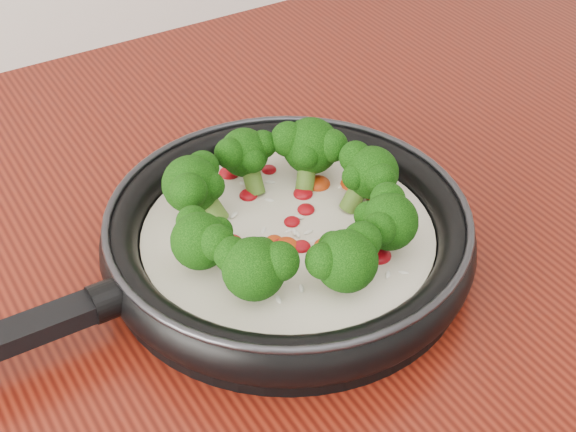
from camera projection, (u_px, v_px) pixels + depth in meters
skillet at (285, 233)px, 0.72m from camera, size 0.49×0.32×0.09m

